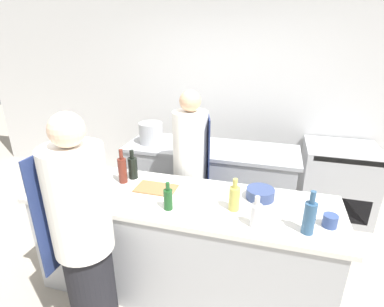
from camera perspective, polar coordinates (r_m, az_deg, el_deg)
The scene contains 18 objects.
ground_plane at distance 3.04m, azimuth -1.95°, elevation -23.73°, with size 16.00×16.00×0.00m, color #A89E8E.
wall_back at distance 4.27m, azimuth 6.61°, elevation 11.36°, with size 8.00×0.06×2.80m.
prep_counter at distance 2.73m, azimuth -2.08°, elevation -16.83°, with size 2.53×0.75×0.93m.
pass_counter at distance 3.70m, azimuth 3.47°, elevation -5.53°, with size 2.02×0.70×0.93m.
oven_range at distance 4.19m, azimuth 25.79°, elevation -4.67°, with size 0.84×0.74×0.91m.
chef_at_prep_near at distance 2.23m, azimuth -19.88°, elevation -15.07°, with size 0.41×0.39×1.76m.
chef_at_stove at distance 3.07m, azimuth -0.25°, elevation -3.64°, with size 0.39×0.38×1.69m.
bottle_olive_oil at distance 2.13m, azimuth 12.08°, elevation -11.33°, with size 0.08×0.08×0.23m.
bottle_vinegar at distance 2.28m, azimuth -4.58°, elevation -8.56°, with size 0.07×0.07×0.22m.
bottle_wine at distance 2.71m, azimuth -13.12°, elevation -2.99°, with size 0.08×0.08×0.31m.
bottle_cooking_oil at distance 2.15m, azimuth 21.47°, elevation -11.14°, with size 0.08×0.08×0.31m.
bottle_sauce at distance 2.78m, azimuth -11.22°, elevation -2.56°, with size 0.08×0.08×0.27m.
bottle_water at distance 2.28m, azimuth 8.06°, elevation -8.32°, with size 0.08×0.08×0.26m.
bowl_mixing_large at distance 2.49m, azimuth 12.87°, elevation -7.46°, with size 0.23×0.23×0.09m.
bowl_prep_small at distance 2.87m, azimuth -20.68°, elevation -4.52°, with size 0.17×0.17×0.07m.
cup at distance 2.31m, azimuth 24.82°, elevation -11.55°, with size 0.10×0.10×0.09m.
cutting_board at distance 2.60m, azimuth -6.87°, elevation -6.60°, with size 0.35×0.22×0.01m.
stockpot at distance 3.64m, azimuth -7.83°, elevation 3.89°, with size 0.28×0.28×0.25m.
Camera 1 is at (0.67, -2.02, 2.18)m, focal length 28.00 mm.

